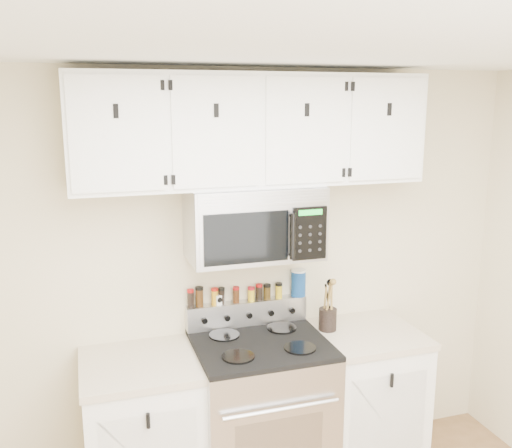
{
  "coord_description": "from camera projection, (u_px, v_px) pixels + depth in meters",
  "views": [
    {
      "loc": [
        -0.95,
        -1.48,
        2.32
      ],
      "look_at": [
        -0.02,
        1.45,
        1.64
      ],
      "focal_mm": 40.0,
      "sensor_mm": 36.0,
      "label": 1
    }
  ],
  "objects": [
    {
      "name": "ceiling",
      "position": [
        418.0,
        36.0,
        1.62
      ],
      "size": [
        3.5,
        3.5,
        0.01
      ],
      "primitive_type": "cube",
      "color": "white",
      "rests_on": "back_wall"
    },
    {
      "name": "upper_cabinets",
      "position": [
        253.0,
        130.0,
        3.16
      ],
      "size": [
        2.0,
        0.35,
        0.62
      ],
      "color": "white",
      "rests_on": "back_wall"
    },
    {
      "name": "range",
      "position": [
        261.0,
        415.0,
        3.38
      ],
      "size": [
        0.76,
        0.65,
        1.1
      ],
      "color": "#B7B7BA",
      "rests_on": "floor"
    },
    {
      "name": "back_wall",
      "position": [
        245.0,
        276.0,
        3.51
      ],
      "size": [
        3.5,
        0.01,
        2.5
      ],
      "primitive_type": "cube",
      "color": "beige",
      "rests_on": "floor"
    },
    {
      "name": "salt_canister",
      "position": [
        298.0,
        283.0,
        3.59
      ],
      "size": [
        0.09,
        0.09,
        0.17
      ],
      "color": "navy",
      "rests_on": "range"
    },
    {
      "name": "spice_jar_6",
      "position": [
        259.0,
        292.0,
        3.52
      ],
      "size": [
        0.04,
        0.04,
        0.1
      ],
      "color": "black",
      "rests_on": "range"
    },
    {
      "name": "spice_jar_5",
      "position": [
        251.0,
        294.0,
        3.51
      ],
      "size": [
        0.04,
        0.04,
        0.09
      ],
      "color": "yellow",
      "rests_on": "range"
    },
    {
      "name": "kitchen_timer",
      "position": [
        219.0,
        299.0,
        3.45
      ],
      "size": [
        0.06,
        0.06,
        0.06
      ],
      "primitive_type": "cube",
      "rotation": [
        0.0,
        0.0,
        0.27
      ],
      "color": "white",
      "rests_on": "range"
    },
    {
      "name": "spice_jar_2",
      "position": [
        215.0,
        296.0,
        3.44
      ],
      "size": [
        0.04,
        0.04,
        0.11
      ],
      "color": "gold",
      "rests_on": "range"
    },
    {
      "name": "spice_jar_4",
      "position": [
        236.0,
        294.0,
        3.48
      ],
      "size": [
        0.04,
        0.04,
        0.1
      ],
      "color": "#432410",
      "rests_on": "range"
    },
    {
      "name": "spice_jar_1",
      "position": [
        199.0,
        297.0,
        3.41
      ],
      "size": [
        0.05,
        0.05,
        0.12
      ],
      "color": "#40260F",
      "rests_on": "range"
    },
    {
      "name": "spice_jar_3",
      "position": [
        222.0,
        296.0,
        3.45
      ],
      "size": [
        0.04,
        0.04,
        0.1
      ],
      "color": "black",
      "rests_on": "range"
    },
    {
      "name": "spice_jar_0",
      "position": [
        191.0,
        298.0,
        3.4
      ],
      "size": [
        0.04,
        0.04,
        0.11
      ],
      "color": "black",
      "rests_on": "range"
    },
    {
      "name": "microwave",
      "position": [
        254.0,
        222.0,
        3.25
      ],
      "size": [
        0.76,
        0.44,
        0.42
      ],
      "color": "#9E9EA3",
      "rests_on": "back_wall"
    },
    {
      "name": "spice_jar_7",
      "position": [
        267.0,
        292.0,
        3.54
      ],
      "size": [
        0.05,
        0.05,
        0.09
      ],
      "color": "#38290D",
      "rests_on": "range"
    },
    {
      "name": "base_cabinet_left",
      "position": [
        143.0,
        437.0,
        3.2
      ],
      "size": [
        0.64,
        0.62,
        0.92
      ],
      "color": "white",
      "rests_on": "floor"
    },
    {
      "name": "utensil_crock",
      "position": [
        328.0,
        317.0,
        3.51
      ],
      "size": [
        0.11,
        0.11,
        0.32
      ],
      "color": "black",
      "rests_on": "base_cabinet_right"
    },
    {
      "name": "base_cabinet_right",
      "position": [
        363.0,
        399.0,
        3.61
      ],
      "size": [
        0.64,
        0.62,
        0.92
      ],
      "color": "white",
      "rests_on": "floor"
    },
    {
      "name": "spice_jar_8",
      "position": [
        279.0,
        290.0,
        3.56
      ],
      "size": [
        0.04,
        0.04,
        0.1
      ],
      "color": "gold",
      "rests_on": "range"
    }
  ]
}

